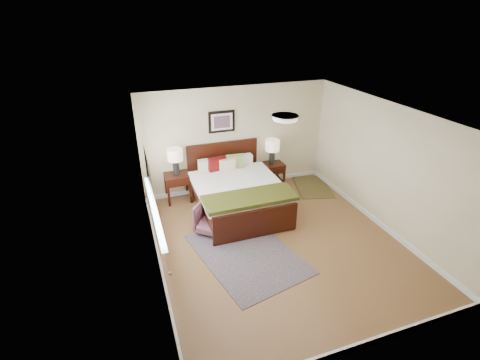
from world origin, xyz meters
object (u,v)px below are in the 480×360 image
Objects in this scene: armchair at (215,217)px; lamp_left at (175,157)px; nightstand_right at (272,172)px; nightstand_left at (177,180)px; lamp_right at (272,147)px; rug_persian at (247,254)px; bed at (237,187)px.

lamp_left is at bearing 147.59° from armchair.
nightstand_right is at bearing -0.35° from lamp_left.
lamp_right is (2.36, 0.02, 0.48)m from nightstand_left.
lamp_left is at bearing 179.65° from nightstand_right.
lamp_left is 0.28× the size of rug_persian.
nightstand_left is (-1.15, 0.85, -0.02)m from bed.
bed is at bearing -144.50° from nightstand_right.
nightstand_left is 0.30× the size of rug_persian.
nightstand_right is 0.27× the size of rug_persian.
bed is 3.41× the size of nightstand_left.
nightstand_left is at bearing 143.44° from bed.
armchair is (0.48, -1.50, -0.77)m from lamp_left.
bed is 1.56m from lamp_right.
bed is 0.95m from armchair.
lamp_left is at bearing 180.00° from lamp_right.
lamp_right is (-0.00, 0.01, 0.65)m from nightstand_right.
rug_persian is (-0.34, -1.54, -0.55)m from bed.
bed is 3.82× the size of nightstand_right.
bed is at bearing -37.26° from lamp_left.
lamp_right is 3.04m from rug_persian.
bed is 3.68× the size of lamp_right.
lamp_right is at bearing 35.95° from bed.
lamp_right is at bearing 78.53° from armchair.
rug_persian is (0.33, -0.92, -0.31)m from armchair.
armchair is at bearing -72.08° from nightstand_left.
bed is at bearing -144.05° from lamp_right.
nightstand_left reaches higher than nightstand_right.
nightstand_right is at bearing 78.27° from armchair.
lamp_left is (-0.00, 0.02, 0.56)m from nightstand_left.
lamp_right is 0.28× the size of rug_persian.
nightstand_left is 1.57m from armchair.
bed is 3.68× the size of lamp_left.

